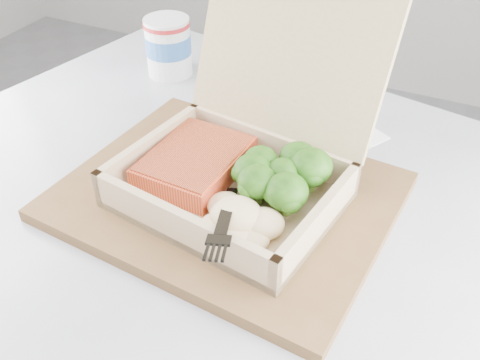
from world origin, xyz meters
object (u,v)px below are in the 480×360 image
at_px(serving_tray, 227,196).
at_px(cafe_table, 185,321).
at_px(takeout_container, 249,145).
at_px(paper_cup, 168,45).

bearing_deg(serving_tray, cafe_table, -129.19).
xyz_separation_m(serving_tray, takeout_container, (0.02, 0.03, 0.06)).
height_order(cafe_table, serving_tray, serving_tray).
distance_m(takeout_container, paper_cup, 0.34).
relative_size(serving_tray, takeout_container, 1.31).
xyz_separation_m(takeout_container, paper_cup, (-0.25, 0.23, -0.02)).
distance_m(serving_tray, paper_cup, 0.35).
bearing_deg(cafe_table, paper_cup, 122.05).
relative_size(cafe_table, paper_cup, 10.47).
xyz_separation_m(cafe_table, takeout_container, (0.06, 0.08, 0.26)).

